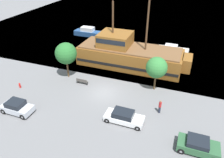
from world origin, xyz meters
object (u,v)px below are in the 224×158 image
parked_car_curb_rear (17,107)px  pedestrian_walking_near (160,107)px  pirate_ship (129,54)px  moored_boat_dockside (89,33)px  moored_boat_outer (172,51)px  parked_car_curb_mid (198,145)px  fire_hydrant (20,85)px  bench_promenade_east (82,81)px  parked_car_curb_front (124,117)px

parked_car_curb_rear → pedestrian_walking_near: pedestrian_walking_near is taller
pirate_ship → moored_boat_dockside: size_ratio=2.55×
moored_boat_outer → parked_car_curb_mid: size_ratio=1.44×
moored_boat_dockside → pirate_ship: bearing=-41.3°
fire_hydrant → bench_promenade_east: (7.74, 3.96, 0.03)m
pirate_ship → parked_car_curb_rear: size_ratio=4.78×
parked_car_curb_rear → fire_hydrant: parked_car_curb_rear is taller
parked_car_curb_rear → bench_promenade_east: 9.46m
parked_car_curb_front → fire_hydrant: 15.97m
fire_hydrant → pedestrian_walking_near: 19.41m
parked_car_curb_mid → fire_hydrant: size_ratio=5.04×
pirate_ship → parked_car_curb_rear: (-8.74, -16.62, -1.21)m
parked_car_curb_front → pedestrian_walking_near: 4.61m
pirate_ship → parked_car_curb_mid: bearing=-52.9°
parked_car_curb_front → moored_boat_dockside: bearing=123.0°
parked_car_curb_mid → bench_promenade_east: 17.54m
pirate_ship → parked_car_curb_rear: bearing=-117.7°
parked_car_curb_mid → moored_boat_dockside: bearing=132.5°
parked_car_curb_rear → bench_promenade_east: (4.26, 8.44, -0.33)m
moored_boat_outer → parked_car_curb_mid: bearing=-77.0°
parked_car_curb_mid → fire_hydrant: 23.99m
parked_car_curb_front → fire_hydrant: size_ratio=5.74×
fire_hydrant → bench_promenade_east: bearing=27.1°
pirate_ship → bench_promenade_east: (-4.48, -8.18, -1.54)m
parked_car_curb_front → fire_hydrant: (-15.88, 1.65, -0.30)m
moored_boat_outer → bench_promenade_east: moored_boat_outer is taller
parked_car_curb_mid → pedestrian_walking_near: bearing=134.4°
fire_hydrant → bench_promenade_east: 8.69m
parked_car_curb_mid → parked_car_curb_front: bearing=169.3°
moored_boat_dockside → moored_boat_outer: (18.81, -3.87, -0.06)m
parked_car_curb_mid → bench_promenade_east: size_ratio=2.29×
pirate_ship → fire_hydrant: pirate_ship is taller
parked_car_curb_mid → pedestrian_walking_near: size_ratio=2.17×
pirate_ship → parked_car_curb_rear: pirate_ship is taller
moored_boat_outer → parked_car_curb_mid: 22.91m
parked_car_curb_rear → pedestrian_walking_near: 16.92m
pirate_ship → pedestrian_walking_near: size_ratio=10.25×
parked_car_curb_rear → bench_promenade_east: size_ratio=2.26×
pirate_ship → parked_car_curb_front: 14.32m
fire_hydrant → pedestrian_walking_near: size_ratio=0.43×
parked_car_curb_mid → pirate_ship: bearing=127.1°
pirate_ship → parked_car_curb_mid: (11.56, -15.28, -1.25)m
moored_boat_outer → bench_promenade_east: size_ratio=3.28×
fire_hydrant → moored_boat_outer: bearing=45.8°
moored_boat_dockside → bench_promenade_east: bearing=-67.5°
fire_hydrant → pedestrian_walking_near: (19.36, 1.37, 0.49)m
parked_car_curb_front → bench_promenade_east: parked_car_curb_front is taller
parked_car_curb_rear → pedestrian_walking_near: bearing=20.2°
moored_boat_outer → bench_promenade_east: 18.72m
moored_boat_dockside → parked_car_curb_front: size_ratio=1.63×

